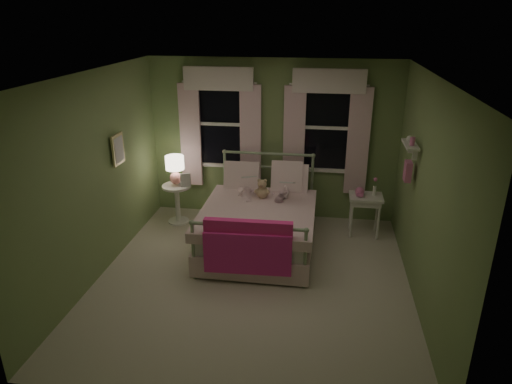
% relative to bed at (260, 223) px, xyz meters
% --- Properties ---
extents(room_shell, '(4.20, 4.20, 4.20)m').
position_rel_bed_xyz_m(room_shell, '(0.04, -0.91, 0.92)').
color(room_shell, beige).
rests_on(room_shell, ground).
extents(bed, '(1.58, 2.04, 1.18)m').
position_rel_bed_xyz_m(bed, '(0.00, 0.00, 0.00)').
color(bed, white).
rests_on(bed, ground).
extents(pink_throw, '(1.10, 0.18, 0.71)m').
position_rel_bed_xyz_m(pink_throw, '(-0.01, -1.02, 0.23)').
color(pink_throw, '#E92D84').
rests_on(pink_throw, bed).
extents(child_left, '(0.31, 0.24, 0.75)m').
position_rel_bed_xyz_m(child_left, '(-0.29, 0.43, 0.57)').
color(child_left, '#F7D1DD').
rests_on(child_left, bed).
extents(child_right, '(0.35, 0.29, 0.66)m').
position_rel_bed_xyz_m(child_right, '(0.27, 0.43, 0.53)').
color(child_right, '#F7D1DD').
rests_on(child_right, bed).
extents(book_left, '(0.23, 0.17, 0.26)m').
position_rel_bed_xyz_m(book_left, '(-0.29, 0.18, 0.59)').
color(book_left, beige).
rests_on(book_left, child_left).
extents(book_right, '(0.20, 0.13, 0.26)m').
position_rel_bed_xyz_m(book_right, '(0.27, 0.18, 0.54)').
color(book_right, beige).
rests_on(book_right, child_right).
extents(teddy_bear, '(0.23, 0.19, 0.31)m').
position_rel_bed_xyz_m(teddy_bear, '(-0.01, 0.27, 0.42)').
color(teddy_bear, tan).
rests_on(teddy_bear, bed).
extents(nightstand_left, '(0.46, 0.46, 0.65)m').
position_rel_bed_xyz_m(nightstand_left, '(-1.45, 0.64, 0.04)').
color(nightstand_left, white).
rests_on(nightstand_left, ground).
extents(table_lamp, '(0.29, 0.29, 0.47)m').
position_rel_bed_xyz_m(table_lamp, '(-1.45, 0.64, 0.58)').
color(table_lamp, pink).
rests_on(table_lamp, nightstand_left).
extents(book_nightstand, '(0.23, 0.27, 0.02)m').
position_rel_bed_xyz_m(book_nightstand, '(-1.35, 0.56, 0.28)').
color(book_nightstand, beige).
rests_on(book_nightstand, nightstand_left).
extents(nightstand_right, '(0.50, 0.40, 0.64)m').
position_rel_bed_xyz_m(nightstand_right, '(1.54, 0.64, 0.17)').
color(nightstand_right, white).
rests_on(nightstand_right, ground).
extents(pink_toy, '(0.14, 0.19, 0.14)m').
position_rel_bed_xyz_m(pink_toy, '(1.44, 0.63, 0.33)').
color(pink_toy, pink).
rests_on(pink_toy, nightstand_right).
extents(bud_vase, '(0.06, 0.06, 0.28)m').
position_rel_bed_xyz_m(bud_vase, '(1.66, 0.69, 0.41)').
color(bud_vase, white).
rests_on(bud_vase, nightstand_right).
extents(window_left, '(1.34, 0.13, 1.96)m').
position_rel_bed_xyz_m(window_left, '(-0.81, 1.12, 1.25)').
color(window_left, black).
rests_on(window_left, room_shell).
extents(window_right, '(1.34, 0.13, 1.96)m').
position_rel_bed_xyz_m(window_right, '(0.89, 1.12, 1.25)').
color(window_right, black).
rests_on(window_right, room_shell).
extents(wall_shelf, '(0.15, 0.50, 0.60)m').
position_rel_bed_xyz_m(wall_shelf, '(1.93, -0.20, 1.15)').
color(wall_shelf, white).
rests_on(wall_shelf, room_shell).
extents(framed_picture, '(0.03, 0.32, 0.42)m').
position_rel_bed_xyz_m(framed_picture, '(-1.91, -0.31, 1.12)').
color(framed_picture, beige).
rests_on(framed_picture, room_shell).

